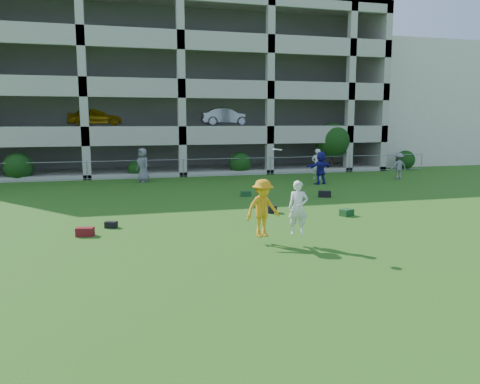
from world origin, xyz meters
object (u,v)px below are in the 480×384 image
object	(u,v)px
bystander_d	(321,168)
frisbee_contest	(271,208)
parking_garage	(167,91)
crate_d	(272,209)
stucco_building	(410,106)
bystander_f	(398,166)
bystander_c	(143,165)
bystander_e	(317,164)

from	to	relation	value
bystander_d	frisbee_contest	distance (m)	13.89
parking_garage	crate_d	bearing A→B (deg)	-85.41
crate_d	stucco_building	bearing A→B (deg)	45.77
stucco_building	bystander_f	bearing A→B (deg)	-126.46
bystander_c	frisbee_contest	size ratio (longest dim) A/B	0.77
bystander_e	bystander_f	distance (m)	5.17
bystander_d	bystander_e	bearing A→B (deg)	-122.81
stucco_building	parking_garage	world-z (taller)	parking_garage
bystander_c	bystander_f	size ratio (longest dim) A/B	1.21
stucco_building	frisbee_contest	xyz separation A→B (m)	(-22.89, -26.38, -3.90)
bystander_d	bystander_c	bearing A→B (deg)	-34.38
parking_garage	stucco_building	bearing A→B (deg)	0.75
crate_d	parking_garage	world-z (taller)	parking_garage
stucco_building	bystander_c	world-z (taller)	stucco_building
bystander_e	bystander_d	bearing A→B (deg)	91.31
crate_d	parking_garage	bearing A→B (deg)	94.59
stucco_building	bystander_d	size ratio (longest dim) A/B	8.40
bystander_e	stucco_building	bearing A→B (deg)	-120.33
bystander_d	crate_d	size ratio (longest dim) A/B	5.44
stucco_building	bystander_c	size ratio (longest dim) A/B	7.86
bystander_d	frisbee_contest	world-z (taller)	frisbee_contest
bystander_c	bystander_e	bearing A→B (deg)	47.88
stucco_building	bystander_f	world-z (taller)	stucco_building
bystander_e	bystander_f	size ratio (longest dim) A/B	1.15
bystander_e	crate_d	size ratio (longest dim) A/B	5.53
bystander_f	bystander_d	bearing A→B (deg)	10.36
bystander_f	bystander_e	bearing A→B (deg)	-9.92
frisbee_contest	bystander_c	bearing A→B (deg)	100.18
bystander_c	bystander_d	world-z (taller)	bystander_c
bystander_e	frisbee_contest	bearing A→B (deg)	80.70
crate_d	frisbee_contest	world-z (taller)	frisbee_contest
bystander_d	bystander_f	world-z (taller)	bystander_d
bystander_d	stucco_building	bearing A→B (deg)	-151.63
bystander_c	parking_garage	world-z (taller)	parking_garage
bystander_d	bystander_f	xyz separation A→B (m)	(5.70, 0.81, -0.11)
bystander_d	parking_garage	xyz separation A→B (m)	(-7.23, 14.15, 5.06)
stucco_building	crate_d	distance (m)	30.88
bystander_f	crate_d	world-z (taller)	bystander_f
bystander_d	frisbee_contest	xyz separation A→B (m)	(-7.12, -11.93, 0.15)
bystander_c	bystander_d	distance (m)	10.57
bystander_e	crate_d	world-z (taller)	bystander_e
bystander_e	bystander_c	bearing A→B (deg)	10.56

